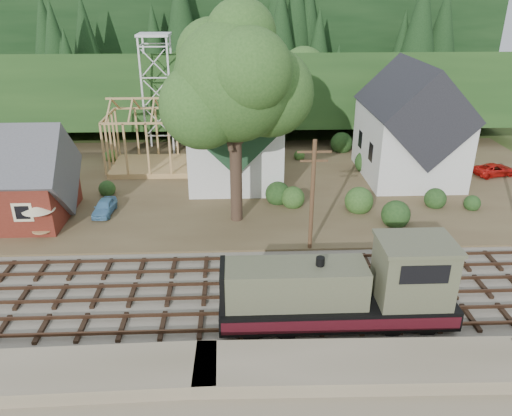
{
  "coord_description": "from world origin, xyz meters",
  "views": [
    {
      "loc": [
        2.03,
        -24.87,
        16.89
      ],
      "look_at": [
        3.32,
        6.0,
        3.0
      ],
      "focal_mm": 35.0,
      "sensor_mm": 36.0,
      "label": 1
    }
  ],
  "objects_px": {
    "locomotive": "(347,291)",
    "car_blue": "(104,207)",
    "patio_set": "(38,208)",
    "car_red": "(495,170)"
  },
  "relations": [
    {
      "from": "locomotive",
      "to": "car_red",
      "type": "relative_size",
      "value": 3.01
    },
    {
      "from": "car_red",
      "to": "patio_set",
      "type": "relative_size",
      "value": 1.62
    },
    {
      "from": "locomotive",
      "to": "car_blue",
      "type": "distance_m",
      "value": 21.69
    },
    {
      "from": "car_blue",
      "to": "patio_set",
      "type": "distance_m",
      "value": 5.33
    },
    {
      "from": "locomotive",
      "to": "car_blue",
      "type": "height_order",
      "value": "locomotive"
    },
    {
      "from": "patio_set",
      "to": "locomotive",
      "type": "bearing_deg",
      "value": -28.75
    },
    {
      "from": "locomotive",
      "to": "patio_set",
      "type": "bearing_deg",
      "value": 151.25
    },
    {
      "from": "locomotive",
      "to": "car_blue",
      "type": "xyz_separation_m",
      "value": [
        -16.13,
        14.44,
        -1.28
      ]
    },
    {
      "from": "car_red",
      "to": "locomotive",
      "type": "bearing_deg",
      "value": 125.55
    },
    {
      "from": "locomotive",
      "to": "car_red",
      "type": "xyz_separation_m",
      "value": [
        18.78,
        21.68,
        -1.29
      ]
    }
  ]
}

